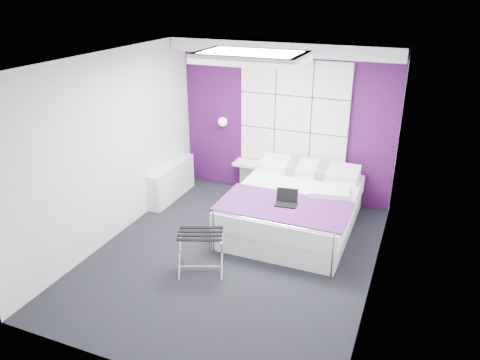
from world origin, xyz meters
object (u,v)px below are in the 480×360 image
object	(u,v)px
bed	(294,208)
nightstand	(248,163)
wall_lamp	(224,121)
radiator	(171,181)
luggage_rack	(201,252)
laptop	(287,200)

from	to	relation	value
bed	nightstand	bearing A→B (deg)	139.57
wall_lamp	nightstand	xyz separation A→B (m)	(0.46, -0.04, -0.68)
radiator	luggage_rack	xyz separation A→B (m)	(1.45, -1.78, -0.03)
radiator	bed	bearing A→B (deg)	-5.87
bed	radiator	bearing A→B (deg)	174.13
wall_lamp	laptop	world-z (taller)	wall_lamp
radiator	bed	size ratio (longest dim) A/B	0.56
bed	nightstand	world-z (taller)	bed
wall_lamp	luggage_rack	bearing A→B (deg)	-72.30
wall_lamp	nightstand	bearing A→B (deg)	-4.99
wall_lamp	laptop	bearing A→B (deg)	-42.56
nightstand	laptop	bearing A→B (deg)	-51.43
luggage_rack	wall_lamp	bearing A→B (deg)	85.91
radiator	laptop	bearing A→B (deg)	-17.45
wall_lamp	bed	bearing A→B (deg)	-32.17
bed	wall_lamp	bearing A→B (deg)	147.83
nightstand	luggage_rack	xyz separation A→B (m)	(0.35, -2.50, -0.26)
wall_lamp	bed	world-z (taller)	wall_lamp
nightstand	laptop	xyz separation A→B (m)	(1.13, -1.42, 0.12)
wall_lamp	laptop	distance (m)	2.23
luggage_rack	laptop	xyz separation A→B (m)	(0.78, 1.08, 0.38)
luggage_rack	laptop	distance (m)	1.39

